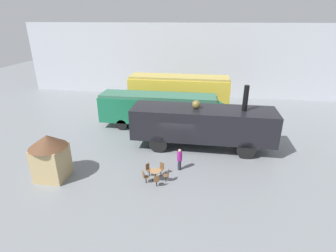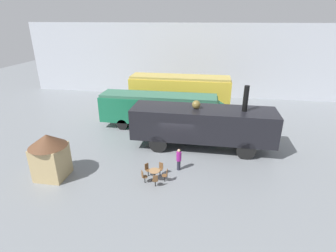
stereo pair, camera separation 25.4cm
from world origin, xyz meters
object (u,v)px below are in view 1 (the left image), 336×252
Objects in this scene: streamlined_locomotive at (167,109)px; cafe_chair_0 at (161,168)px; passenger_coach_vintage at (179,91)px; steam_locomotive at (203,123)px; visitor_person at (180,159)px; cafe_table_near at (156,173)px; ticket_kiosk at (50,154)px.

cafe_chair_0 is at bearing -83.47° from streamlined_locomotive.
steam_locomotive is at bearing -70.60° from passenger_coach_vintage.
visitor_person is (-1.37, -3.57, -1.23)m from steam_locomotive.
steam_locomotive reaches higher than cafe_table_near.
cafe_chair_0 is 1.40m from visitor_person.
steam_locomotive is (3.37, -3.54, 0.18)m from streamlined_locomotive.
visitor_person is at bearing -83.15° from passenger_coach_vintage.
passenger_coach_vintage is 12.29m from cafe_chair_0.
ticket_kiosk is at bearing -164.85° from visitor_person.
streamlined_locomotive is at bearing 57.38° from ticket_kiosk.
passenger_coach_vintage is 6.63× the size of visitor_person.
ticket_kiosk is at bearing -115.98° from passenger_coach_vintage.
cafe_table_near is 0.82× the size of cafe_chair_0.
steam_locomotive is 5.95m from cafe_table_near.
ticket_kiosk is at bearing -148.42° from steam_locomotive.
steam_locomotive is 4.02m from visitor_person.
visitor_person is (1.35, 1.49, 0.32)m from cafe_table_near.
cafe_table_near is 6.71m from ticket_kiosk.
cafe_chair_0 is 0.56× the size of visitor_person.
passenger_coach_vintage reaches higher than cafe_table_near.
ticket_kiosk is (-6.83, -1.34, 1.16)m from cafe_chair_0.
cafe_chair_0 is (-2.47, -4.38, -1.56)m from steam_locomotive.
ticket_kiosk is at bearing -58.72° from cafe_chair_0.
streamlined_locomotive is 14.51× the size of cafe_chair_0.
cafe_chair_0 reaches higher than cafe_table_near.
cafe_table_near is 0.73m from cafe_chair_0.
streamlined_locomotive is at bearing 94.36° from cafe_table_near.
streamlined_locomotive reaches higher than visitor_person.
passenger_coach_vintage is at bearing 109.40° from steam_locomotive.
streamlined_locomotive is at bearing -153.26° from cafe_chair_0.
passenger_coach_vintage reaches higher than visitor_person.
ticket_kiosk is at bearing -174.31° from cafe_table_near.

